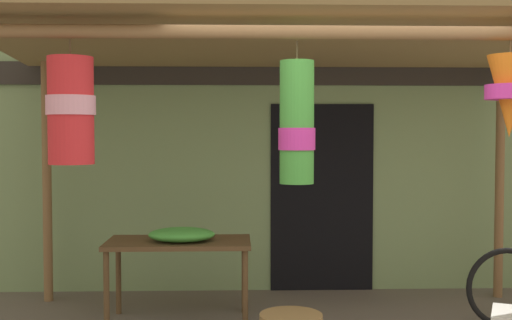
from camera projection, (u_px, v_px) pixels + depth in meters
name	position (u px, v px, depth m)	size (l,w,h in m)	color
shop_facade	(304.00, 117.00, 6.88)	(9.46, 0.29, 3.74)	#7A9360
market_stall_canopy	(288.00, 52.00, 5.31)	(5.10, 2.36, 2.68)	brown
display_table	(179.00, 250.00, 5.65)	(1.28, 0.65, 0.73)	brown
flower_heap_on_table	(183.00, 235.00, 5.57)	(0.59, 0.41, 0.12)	green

